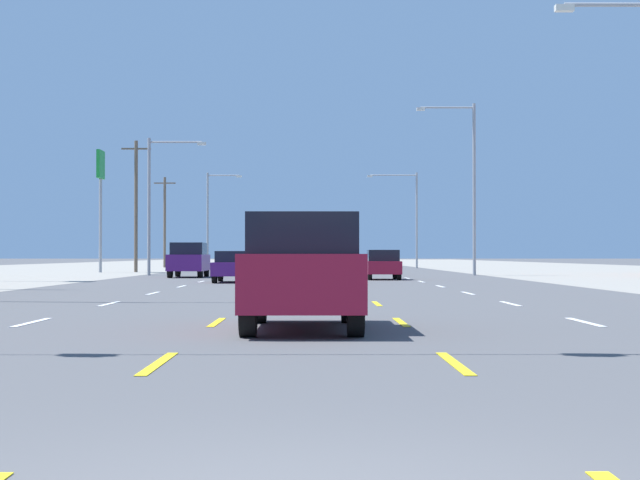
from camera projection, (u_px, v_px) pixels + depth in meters
ground_plane at (312, 274)px, 71.34m from camera, size 572.00×572.00×0.00m
lane_markings at (312, 267)px, 109.83m from camera, size 10.64×227.60×0.01m
suv_center_turn_nearest at (303, 270)px, 18.02m from camera, size 1.98×4.90×1.98m
sedan_center_turn_near at (312, 267)px, 45.25m from camera, size 1.80×4.50×1.46m
sedan_inner_left_mid at (234, 266)px, 48.85m from camera, size 1.80×4.50×1.46m
hatchback_inner_right_midfar at (383, 265)px, 54.26m from camera, size 1.72×3.90×1.54m
sedan_center_turn_far at (313, 265)px, 54.66m from camera, size 1.80×4.50×1.46m
suv_far_left_farther at (189, 259)px, 59.74m from camera, size 1.98×4.90×1.98m
suv_inner_right_farthest at (348, 257)px, 106.44m from camera, size 1.98×4.90×1.98m
pole_sign_left_row_2 at (101, 180)px, 76.11m from camera, size 0.24×1.97×8.90m
streetlight_left_row_1 at (155, 196)px, 65.13m from camera, size 3.64×0.26×8.58m
streetlight_right_row_1 at (469, 178)px, 65.28m from camera, size 3.70×0.26×10.75m
streetlight_left_row_2 at (211, 213)px, 101.31m from camera, size 3.41×0.26×9.25m
streetlight_right_row_2 at (411, 212)px, 101.44m from camera, size 4.90×0.26×9.28m
utility_pole_left_row_1 at (136, 204)px, 77.87m from camera, size 2.20×0.26×9.80m
utility_pole_left_row_2 at (165, 220)px, 106.07m from camera, size 2.20×0.26×9.17m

